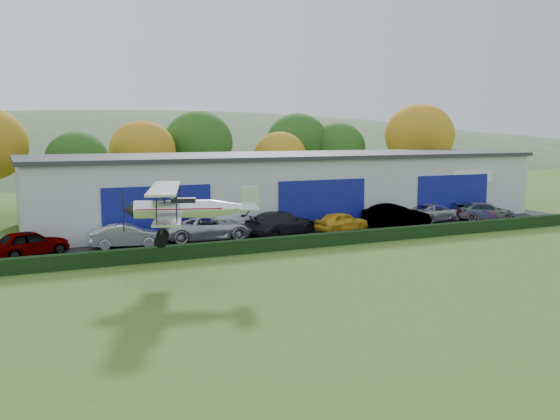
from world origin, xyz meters
name	(u,v)px	position (x,y,z in m)	size (l,w,h in m)	color
ground	(496,326)	(0.00, 0.00, 0.00)	(300.00, 300.00, 0.00)	#40631F
apron	(304,233)	(3.00, 21.00, 0.03)	(48.00, 9.00, 0.05)	black
hedge	(339,238)	(3.00, 16.20, 0.40)	(46.00, 0.60, 0.80)	black
hangar	(287,186)	(5.00, 27.98, 2.66)	(40.60, 12.60, 5.30)	#B2B7BC
tree_belt	(191,147)	(0.85, 40.62, 5.61)	(75.70, 13.22, 10.12)	#3D2614
distant_hills	(55,215)	(-4.38, 140.00, -13.05)	(430.00, 196.00, 56.00)	#4C6642
car_0	(30,243)	(-14.71, 20.50, 0.78)	(1.72, 4.28, 1.46)	gray
car_1	(127,236)	(-9.21, 20.72, 0.76)	(1.51, 4.33, 1.43)	silver
car_2	(208,227)	(-3.94, 21.10, 0.87)	(2.71, 5.88, 1.63)	silver
car_3	(281,223)	(1.18, 20.94, 0.85)	(2.24, 5.52, 1.60)	black
car_4	(342,222)	(5.65, 20.34, 0.74)	(1.64, 4.07, 1.39)	gold
car_5	(396,215)	(10.52, 20.70, 0.87)	(1.74, 4.99, 1.64)	gray
car_6	(434,212)	(14.76, 21.55, 0.75)	(2.31, 5.01, 1.39)	silver
car_7	(485,211)	(18.95, 20.38, 0.73)	(1.91, 4.71, 1.37)	gray
biplane	(185,207)	(-8.31, 11.07, 3.54)	(6.31, 7.14, 2.67)	silver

